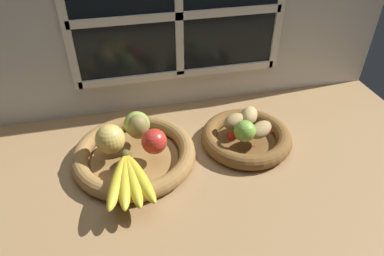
{
  "coord_description": "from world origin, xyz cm",
  "views": [
    {
      "loc": [
        -19.48,
        -72.27,
        66.77
      ],
      "look_at": [
        -1.9,
        2.69,
        8.48
      ],
      "focal_mm": 32.89,
      "sensor_mm": 36.0,
      "label": 1
    }
  ],
  "objects_px": {
    "fruit_bowl_left": "(134,155)",
    "apple_golden_left": "(110,139)",
    "potato_small": "(261,130)",
    "lime_near": "(245,131)",
    "apple_green_back": "(137,124)",
    "fruit_bowl_right": "(246,138)",
    "chili_pepper": "(252,134)",
    "potato_back": "(249,116)",
    "banana_bunch_front": "(129,179)",
    "pear_brown": "(138,127)",
    "apple_red_right": "(154,141)",
    "potato_oblong": "(234,121)"
  },
  "relations": [
    {
      "from": "fruit_bowl_left",
      "to": "apple_golden_left",
      "type": "relative_size",
      "value": 4.3
    },
    {
      "from": "potato_small",
      "to": "lime_near",
      "type": "bearing_deg",
      "value": -173.33
    },
    {
      "from": "lime_near",
      "to": "apple_green_back",
      "type": "bearing_deg",
      "value": 162.2
    },
    {
      "from": "fruit_bowl_right",
      "to": "lime_near",
      "type": "distance_m",
      "value": 0.07
    },
    {
      "from": "chili_pepper",
      "to": "fruit_bowl_left",
      "type": "bearing_deg",
      "value": 177.01
    },
    {
      "from": "fruit_bowl_left",
      "to": "potato_back",
      "type": "height_order",
      "value": "potato_back"
    },
    {
      "from": "banana_bunch_front",
      "to": "chili_pepper",
      "type": "xyz_separation_m",
      "value": [
        0.36,
        0.11,
        -0.01
      ]
    },
    {
      "from": "fruit_bowl_left",
      "to": "fruit_bowl_right",
      "type": "height_order",
      "value": "same"
    },
    {
      "from": "fruit_bowl_right",
      "to": "pear_brown",
      "type": "bearing_deg",
      "value": 171.84
    },
    {
      "from": "lime_near",
      "to": "apple_golden_left",
      "type": "bearing_deg",
      "value": 174.04
    },
    {
      "from": "fruit_bowl_left",
      "to": "pear_brown",
      "type": "relative_size",
      "value": 4.58
    },
    {
      "from": "fruit_bowl_left",
      "to": "apple_golden_left",
      "type": "height_order",
      "value": "apple_golden_left"
    },
    {
      "from": "apple_golden_left",
      "to": "banana_bunch_front",
      "type": "bearing_deg",
      "value": -75.61
    },
    {
      "from": "fruit_bowl_right",
      "to": "chili_pepper",
      "type": "xyz_separation_m",
      "value": [
        0.0,
        -0.03,
        0.03
      ]
    },
    {
      "from": "fruit_bowl_left",
      "to": "apple_red_right",
      "type": "distance_m",
      "value": 0.08
    },
    {
      "from": "fruit_bowl_right",
      "to": "apple_golden_left",
      "type": "height_order",
      "value": "apple_golden_left"
    },
    {
      "from": "apple_golden_left",
      "to": "potato_small",
      "type": "xyz_separation_m",
      "value": [
        0.41,
        -0.03,
        -0.02
      ]
    },
    {
      "from": "potato_small",
      "to": "potato_oblong",
      "type": "bearing_deg",
      "value": 138.58
    },
    {
      "from": "apple_green_back",
      "to": "banana_bunch_front",
      "type": "height_order",
      "value": "apple_green_back"
    },
    {
      "from": "potato_oblong",
      "to": "pear_brown",
      "type": "bearing_deg",
      "value": 176.02
    },
    {
      "from": "pear_brown",
      "to": "potato_back",
      "type": "distance_m",
      "value": 0.33
    },
    {
      "from": "fruit_bowl_right",
      "to": "banana_bunch_front",
      "type": "height_order",
      "value": "banana_bunch_front"
    },
    {
      "from": "fruit_bowl_right",
      "to": "chili_pepper",
      "type": "distance_m",
      "value": 0.04
    },
    {
      "from": "fruit_bowl_right",
      "to": "potato_small",
      "type": "height_order",
      "value": "potato_small"
    },
    {
      "from": "fruit_bowl_right",
      "to": "potato_small",
      "type": "distance_m",
      "value": 0.06
    },
    {
      "from": "apple_green_back",
      "to": "banana_bunch_front",
      "type": "relative_size",
      "value": 0.36
    },
    {
      "from": "fruit_bowl_right",
      "to": "apple_golden_left",
      "type": "xyz_separation_m",
      "value": [
        -0.39,
        0.0,
        0.06
      ]
    },
    {
      "from": "fruit_bowl_left",
      "to": "apple_green_back",
      "type": "xyz_separation_m",
      "value": [
        0.02,
        0.06,
        0.06
      ]
    },
    {
      "from": "fruit_bowl_left",
      "to": "potato_small",
      "type": "height_order",
      "value": "potato_small"
    },
    {
      "from": "fruit_bowl_left",
      "to": "potato_oblong",
      "type": "distance_m",
      "value": 0.3
    },
    {
      "from": "fruit_bowl_right",
      "to": "apple_red_right",
      "type": "relative_size",
      "value": 3.87
    },
    {
      "from": "apple_red_right",
      "to": "potato_oblong",
      "type": "xyz_separation_m",
      "value": [
        0.24,
        0.05,
        -0.01
      ]
    },
    {
      "from": "pear_brown",
      "to": "potato_small",
      "type": "xyz_separation_m",
      "value": [
        0.34,
        -0.07,
        -0.02
      ]
    },
    {
      "from": "banana_bunch_front",
      "to": "apple_golden_left",
      "type": "bearing_deg",
      "value": 104.39
    },
    {
      "from": "chili_pepper",
      "to": "potato_oblong",
      "type": "bearing_deg",
      "value": 126.55
    },
    {
      "from": "lime_near",
      "to": "banana_bunch_front",
      "type": "bearing_deg",
      "value": -163.46
    },
    {
      "from": "fruit_bowl_left",
      "to": "banana_bunch_front",
      "type": "relative_size",
      "value": 1.7
    },
    {
      "from": "lime_near",
      "to": "chili_pepper",
      "type": "relative_size",
      "value": 0.44
    },
    {
      "from": "pear_brown",
      "to": "banana_bunch_front",
      "type": "relative_size",
      "value": 0.37
    },
    {
      "from": "pear_brown",
      "to": "potato_back",
      "type": "bearing_deg",
      "value": -0.86
    },
    {
      "from": "banana_bunch_front",
      "to": "chili_pepper",
      "type": "relative_size",
      "value": 1.43
    },
    {
      "from": "fruit_bowl_right",
      "to": "apple_green_back",
      "type": "relative_size",
      "value": 3.63
    },
    {
      "from": "apple_red_right",
      "to": "lime_near",
      "type": "height_order",
      "value": "apple_red_right"
    },
    {
      "from": "apple_red_right",
      "to": "potato_back",
      "type": "relative_size",
      "value": 0.92
    },
    {
      "from": "fruit_bowl_right",
      "to": "potato_oblong",
      "type": "xyz_separation_m",
      "value": [
        -0.03,
        0.03,
        0.05
      ]
    },
    {
      "from": "potato_oblong",
      "to": "banana_bunch_front",
      "type": "bearing_deg",
      "value": -153.77
    },
    {
      "from": "potato_back",
      "to": "lime_near",
      "type": "relative_size",
      "value": 1.21
    },
    {
      "from": "potato_back",
      "to": "pear_brown",
      "type": "bearing_deg",
      "value": 179.14
    },
    {
      "from": "lime_near",
      "to": "pear_brown",
      "type": "bearing_deg",
      "value": 164.54
    },
    {
      "from": "potato_small",
      "to": "fruit_bowl_left",
      "type": "bearing_deg",
      "value": 175.42
    }
  ]
}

